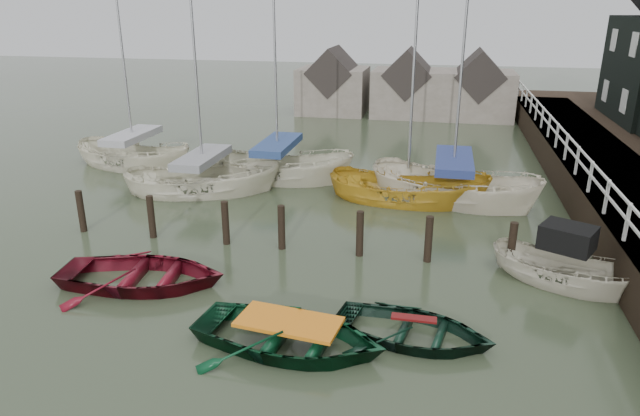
% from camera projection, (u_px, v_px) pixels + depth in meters
% --- Properties ---
extents(ground, '(120.00, 120.00, 0.00)m').
position_uv_depth(ground, '(296.00, 299.00, 14.53)').
color(ground, '#2E3824').
rests_on(ground, ground).
extents(pier, '(3.04, 32.00, 2.70)m').
position_uv_depth(pier, '(602.00, 182.00, 21.62)').
color(pier, black).
rests_on(pier, ground).
extents(mooring_pilings, '(13.72, 0.22, 1.80)m').
position_uv_depth(mooring_pilings, '(284.00, 234.00, 17.34)').
color(mooring_pilings, black).
rests_on(mooring_pilings, ground).
extents(far_sheds, '(14.00, 4.08, 4.39)m').
position_uv_depth(far_sheds, '(405.00, 87.00, 37.65)').
color(far_sheds, '#665B51').
rests_on(far_sheds, ground).
extents(rowboat_red, '(4.77, 3.66, 0.92)m').
position_uv_depth(rowboat_red, '(143.00, 285.00, 15.26)').
color(rowboat_red, '#5D0D19').
rests_on(rowboat_red, ground).
extents(rowboat_green, '(4.64, 3.57, 0.89)m').
position_uv_depth(rowboat_green, '(289.00, 347.00, 12.50)').
color(rowboat_green, '#08321A').
rests_on(rowboat_green, ground).
extents(rowboat_dkgreen, '(3.98, 3.16, 0.74)m').
position_uv_depth(rowboat_dkgreen, '(413.00, 339.00, 12.80)').
color(rowboat_dkgreen, black).
rests_on(rowboat_dkgreen, ground).
extents(motorboat, '(4.22, 3.15, 2.38)m').
position_uv_depth(motorboat, '(563.00, 281.00, 15.26)').
color(motorboat, beige).
rests_on(motorboat, ground).
extents(sailboat_a, '(6.56, 4.06, 10.59)m').
position_uv_depth(sailboat_a, '(204.00, 191.00, 22.69)').
color(sailboat_a, beige).
rests_on(sailboat_a, ground).
extents(sailboat_b, '(6.63, 2.68, 10.81)m').
position_uv_depth(sailboat_b, '(278.00, 178.00, 24.39)').
color(sailboat_b, beige).
rests_on(sailboat_b, ground).
extents(sailboat_c, '(6.29, 2.86, 10.88)m').
position_uv_depth(sailboat_c, '(407.00, 201.00, 21.71)').
color(sailboat_c, gold).
rests_on(sailboat_c, ground).
extents(sailboat_d, '(7.23, 4.98, 12.68)m').
position_uv_depth(sailboat_d, '(451.00, 199.00, 21.77)').
color(sailboat_d, silver).
rests_on(sailboat_d, ground).
extents(sailboat_e, '(6.73, 3.89, 10.22)m').
position_uv_depth(sailboat_e, '(135.00, 166.00, 26.21)').
color(sailboat_e, beige).
rests_on(sailboat_e, ground).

